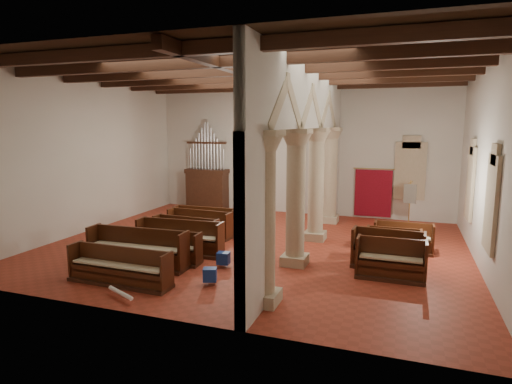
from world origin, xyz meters
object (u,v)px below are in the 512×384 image
(pipe_organ, at_px, (207,182))
(processional_banner, at_px, (409,214))
(lectern, at_px, (252,207))
(aisle_pew_0, at_px, (390,265))
(nave_pew_0, at_px, (120,272))

(pipe_organ, distance_m, processional_banner, 9.73)
(pipe_organ, bearing_deg, processional_banner, -11.07)
(lectern, bearing_deg, pipe_organ, 160.30)
(aisle_pew_0, bearing_deg, nave_pew_0, -156.84)
(aisle_pew_0, bearing_deg, processional_banner, 85.60)
(processional_banner, bearing_deg, aisle_pew_0, -78.99)
(aisle_pew_0, bearing_deg, lectern, 135.64)
(pipe_organ, relative_size, nave_pew_0, 1.47)
(lectern, distance_m, nave_pew_0, 9.12)
(pipe_organ, bearing_deg, lectern, -19.80)
(processional_banner, bearing_deg, lectern, -171.47)
(processional_banner, bearing_deg, nave_pew_0, -115.33)
(pipe_organ, distance_m, aisle_pew_0, 11.67)
(processional_banner, xyz_separation_m, aisle_pew_0, (-0.46, -5.41, -0.38))
(nave_pew_0, relative_size, aisle_pew_0, 1.61)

